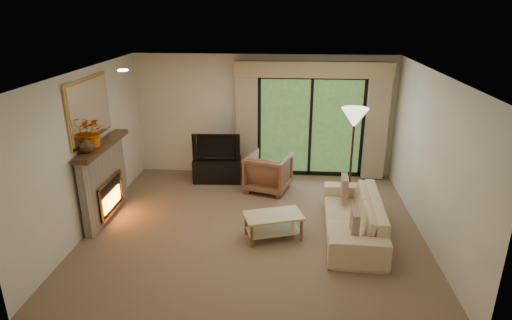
# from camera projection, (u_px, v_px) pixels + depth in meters

# --- Properties ---
(floor) EXTENTS (5.50, 5.50, 0.00)m
(floor) POSITION_uv_depth(u_px,v_px,m) (255.00, 227.00, 7.25)
(floor) COLOR #7A6048
(floor) RESTS_ON ground
(ceiling) EXTENTS (5.50, 5.50, 0.00)m
(ceiling) POSITION_uv_depth(u_px,v_px,m) (254.00, 72.00, 6.36)
(ceiling) COLOR white
(ceiling) RESTS_ON ground
(wall_back) EXTENTS (5.00, 0.00, 5.00)m
(wall_back) POSITION_uv_depth(u_px,v_px,m) (264.00, 116.00, 9.15)
(wall_back) COLOR beige
(wall_back) RESTS_ON ground
(wall_front) EXTENTS (5.00, 0.00, 5.00)m
(wall_front) POSITION_uv_depth(u_px,v_px,m) (236.00, 234.00, 4.46)
(wall_front) COLOR beige
(wall_front) RESTS_ON ground
(wall_left) EXTENTS (0.00, 5.00, 5.00)m
(wall_left) POSITION_uv_depth(u_px,v_px,m) (88.00, 150.00, 7.00)
(wall_left) COLOR beige
(wall_left) RESTS_ON ground
(wall_right) EXTENTS (0.00, 5.00, 5.00)m
(wall_right) POSITION_uv_depth(u_px,v_px,m) (432.00, 159.00, 6.61)
(wall_right) COLOR beige
(wall_right) RESTS_ON ground
(fireplace) EXTENTS (0.24, 1.70, 1.37)m
(fireplace) POSITION_uv_depth(u_px,v_px,m) (104.00, 180.00, 7.39)
(fireplace) COLOR gray
(fireplace) RESTS_ON floor
(mirror) EXTENTS (0.07, 1.45, 1.02)m
(mirror) POSITION_uv_depth(u_px,v_px,m) (90.00, 109.00, 6.96)
(mirror) COLOR gold
(mirror) RESTS_ON wall_left
(sliding_door) EXTENTS (2.26, 0.10, 2.16)m
(sliding_door) POSITION_uv_depth(u_px,v_px,m) (310.00, 127.00, 9.10)
(sliding_door) COLOR black
(sliding_door) RESTS_ON floor
(curtain_left) EXTENTS (0.45, 0.18, 2.35)m
(curtain_left) POSITION_uv_depth(u_px,v_px,m) (247.00, 122.00, 9.06)
(curtain_left) COLOR tan
(curtain_left) RESTS_ON floor
(curtain_right) EXTENTS (0.45, 0.18, 2.35)m
(curtain_right) POSITION_uv_depth(u_px,v_px,m) (376.00, 125.00, 8.86)
(curtain_right) COLOR tan
(curtain_right) RESTS_ON floor
(cornice) EXTENTS (3.20, 0.24, 0.32)m
(cornice) POSITION_uv_depth(u_px,v_px,m) (313.00, 69.00, 8.59)
(cornice) COLOR tan
(cornice) RESTS_ON wall_back
(media_console) EXTENTS (1.02, 0.50, 0.50)m
(media_console) POSITION_uv_depth(u_px,v_px,m) (217.00, 170.00, 9.06)
(media_console) COLOR black
(media_console) RESTS_ON floor
(tv) EXTENTS (0.99, 0.18, 0.57)m
(tv) POSITION_uv_depth(u_px,v_px,m) (217.00, 146.00, 8.88)
(tv) COLOR black
(tv) RESTS_ON media_console
(armchair) EXTENTS (1.01, 1.03, 0.76)m
(armchair) POSITION_uv_depth(u_px,v_px,m) (268.00, 172.00, 8.58)
(armchair) COLOR brown
(armchair) RESTS_ON floor
(sofa) EXTENTS (0.96, 2.26, 0.65)m
(sofa) POSITION_uv_depth(u_px,v_px,m) (353.00, 216.00, 6.92)
(sofa) COLOR #D0B58A
(sofa) RESTS_ON floor
(pillow_near) EXTENTS (0.12, 0.39, 0.39)m
(pillow_near) POSITION_uv_depth(u_px,v_px,m) (355.00, 223.00, 6.25)
(pillow_near) COLOR brown
(pillow_near) RESTS_ON sofa
(pillow_far) EXTENTS (0.12, 0.40, 0.40)m
(pillow_far) POSITION_uv_depth(u_px,v_px,m) (344.00, 187.00, 7.45)
(pillow_far) COLOR brown
(pillow_far) RESTS_ON sofa
(coffee_table) EXTENTS (1.02, 0.76, 0.41)m
(coffee_table) POSITION_uv_depth(u_px,v_px,m) (273.00, 226.00, 6.86)
(coffee_table) COLOR tan
(coffee_table) RESTS_ON floor
(floor_lamp) EXTENTS (0.60, 0.60, 1.82)m
(floor_lamp) POSITION_uv_depth(u_px,v_px,m) (351.00, 156.00, 7.90)
(floor_lamp) COLOR #F4E7C3
(floor_lamp) RESTS_ON floor
(vase) EXTENTS (0.28, 0.28, 0.24)m
(vase) POSITION_uv_depth(u_px,v_px,m) (87.00, 145.00, 6.67)
(vase) COLOR #3F2A17
(vase) RESTS_ON fireplace
(branches) EXTENTS (0.49, 0.43, 0.51)m
(branches) POSITION_uv_depth(u_px,v_px,m) (92.00, 132.00, 6.85)
(branches) COLOR #C85B0A
(branches) RESTS_ON fireplace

